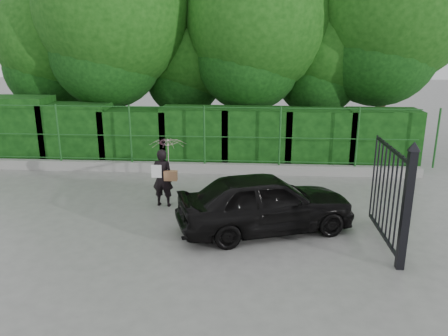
{
  "coord_description": "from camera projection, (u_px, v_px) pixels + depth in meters",
  "views": [
    {
      "loc": [
        1.93,
        -8.5,
        3.97
      ],
      "look_at": [
        1.23,
        1.3,
        1.1
      ],
      "focal_mm": 35.0,
      "sensor_mm": 36.0,
      "label": 1
    }
  ],
  "objects": [
    {
      "name": "woman",
      "position": [
        167.0,
        161.0,
        10.66
      ],
      "size": [
        0.89,
        0.91,
        1.71
      ],
      "color": "black",
      "rests_on": "ground"
    },
    {
      "name": "car",
      "position": [
        265.0,
        202.0,
        9.35
      ],
      "size": [
        4.08,
        2.66,
        1.29
      ],
      "primitive_type": "imported",
      "rotation": [
        0.0,
        0.0,
        1.9
      ],
      "color": "black",
      "rests_on": "ground"
    },
    {
      "name": "fence",
      "position": [
        198.0,
        135.0,
        13.34
      ],
      "size": [
        14.13,
        0.06,
        1.8
      ],
      "color": "#1D561F",
      "rests_on": "kerb"
    },
    {
      "name": "ground",
      "position": [
        163.0,
        233.0,
        9.39
      ],
      "size": [
        80.0,
        80.0,
        0.0
      ],
      "primitive_type": "plane",
      "color": "gray"
    },
    {
      "name": "hedge",
      "position": [
        191.0,
        135.0,
        14.39
      ],
      "size": [
        14.2,
        1.2,
        2.2
      ],
      "color": "black",
      "rests_on": "ground"
    },
    {
      "name": "kerb",
      "position": [
        192.0,
        168.0,
        13.65
      ],
      "size": [
        14.0,
        0.25,
        0.3
      ],
      "primitive_type": "cube",
      "color": "#9E9E99",
      "rests_on": "ground"
    },
    {
      "name": "trees",
      "position": [
        234.0,
        22.0,
        15.42
      ],
      "size": [
        17.1,
        6.15,
        8.08
      ],
      "color": "black",
      "rests_on": "ground"
    },
    {
      "name": "gate",
      "position": [
        398.0,
        198.0,
        8.05
      ],
      "size": [
        0.22,
        2.33,
        2.36
      ],
      "color": "black",
      "rests_on": "ground"
    }
  ]
}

